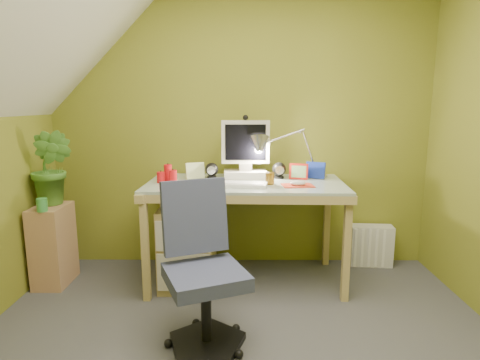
{
  "coord_description": "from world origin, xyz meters",
  "views": [
    {
      "loc": [
        0.02,
        -1.82,
        1.39
      ],
      "look_at": [
        0.0,
        1.0,
        0.85
      ],
      "focal_mm": 30.0,
      "sensor_mm": 36.0,
      "label": 1
    }
  ],
  "objects_px": {
    "side_ledge": "(53,245)",
    "task_chair": "(206,276)",
    "potted_plant": "(52,168)",
    "desk": "(245,232)",
    "desk_lamp": "(302,142)",
    "monitor": "(245,148)",
    "radiator": "(371,245)"
  },
  "relations": [
    {
      "from": "desk",
      "to": "side_ledge",
      "type": "relative_size",
      "value": 2.4
    },
    {
      "from": "desk",
      "to": "desk_lamp",
      "type": "xyz_separation_m",
      "value": [
        0.45,
        0.18,
        0.69
      ]
    },
    {
      "from": "monitor",
      "to": "side_ledge",
      "type": "distance_m",
      "value": 1.68
    },
    {
      "from": "desk_lamp",
      "to": "side_ledge",
      "type": "relative_size",
      "value": 0.92
    },
    {
      "from": "desk",
      "to": "potted_plant",
      "type": "distance_m",
      "value": 1.56
    },
    {
      "from": "side_ledge",
      "to": "monitor",
      "type": "bearing_deg",
      "value": 8.98
    },
    {
      "from": "desk",
      "to": "radiator",
      "type": "relative_size",
      "value": 4.21
    },
    {
      "from": "desk_lamp",
      "to": "task_chair",
      "type": "bearing_deg",
      "value": -108.05
    },
    {
      "from": "monitor",
      "to": "side_ledge",
      "type": "xyz_separation_m",
      "value": [
        -1.49,
        -0.24,
        -0.73
      ]
    },
    {
      "from": "side_ledge",
      "to": "task_chair",
      "type": "bearing_deg",
      "value": -33.45
    },
    {
      "from": "monitor",
      "to": "task_chair",
      "type": "distance_m",
      "value": 1.25
    },
    {
      "from": "side_ledge",
      "to": "potted_plant",
      "type": "relative_size",
      "value": 1.08
    },
    {
      "from": "monitor",
      "to": "radiator",
      "type": "height_order",
      "value": "monitor"
    },
    {
      "from": "radiator",
      "to": "desk_lamp",
      "type": "bearing_deg",
      "value": -163.11
    },
    {
      "from": "side_ledge",
      "to": "task_chair",
      "type": "xyz_separation_m",
      "value": [
        1.26,
        -0.83,
        0.12
      ]
    },
    {
      "from": "potted_plant",
      "to": "radiator",
      "type": "distance_m",
      "value": 2.69
    },
    {
      "from": "potted_plant",
      "to": "radiator",
      "type": "xyz_separation_m",
      "value": [
        2.57,
        0.33,
        -0.73
      ]
    },
    {
      "from": "desk",
      "to": "desk_lamp",
      "type": "relative_size",
      "value": 2.61
    },
    {
      "from": "monitor",
      "to": "radiator",
      "type": "xyz_separation_m",
      "value": [
        1.1,
        0.14,
        -0.86
      ]
    },
    {
      "from": "desk",
      "to": "side_ledge",
      "type": "distance_m",
      "value": 1.49
    },
    {
      "from": "potted_plant",
      "to": "desk",
      "type": "bearing_deg",
      "value": 0.22
    },
    {
      "from": "task_chair",
      "to": "desk",
      "type": "bearing_deg",
      "value": 52.86
    },
    {
      "from": "desk",
      "to": "radiator",
      "type": "distance_m",
      "value": 1.16
    },
    {
      "from": "desk",
      "to": "radiator",
      "type": "xyz_separation_m",
      "value": [
        1.1,
        0.32,
        -0.22
      ]
    },
    {
      "from": "desk_lamp",
      "to": "radiator",
      "type": "xyz_separation_m",
      "value": [
        0.65,
        0.14,
        -0.91
      ]
    },
    {
      "from": "monitor",
      "to": "task_chair",
      "type": "relative_size",
      "value": 0.55
    },
    {
      "from": "desk_lamp",
      "to": "side_ledge",
      "type": "height_order",
      "value": "desk_lamp"
    },
    {
      "from": "monitor",
      "to": "radiator",
      "type": "distance_m",
      "value": 1.4
    },
    {
      "from": "desk",
      "to": "radiator",
      "type": "height_order",
      "value": "desk"
    },
    {
      "from": "monitor",
      "to": "potted_plant",
      "type": "xyz_separation_m",
      "value": [
        -1.47,
        -0.19,
        -0.13
      ]
    },
    {
      "from": "desk",
      "to": "desk_lamp",
      "type": "bearing_deg",
      "value": 23.44
    },
    {
      "from": "desk",
      "to": "side_ledge",
      "type": "xyz_separation_m",
      "value": [
        -1.49,
        -0.06,
        -0.09
      ]
    }
  ]
}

